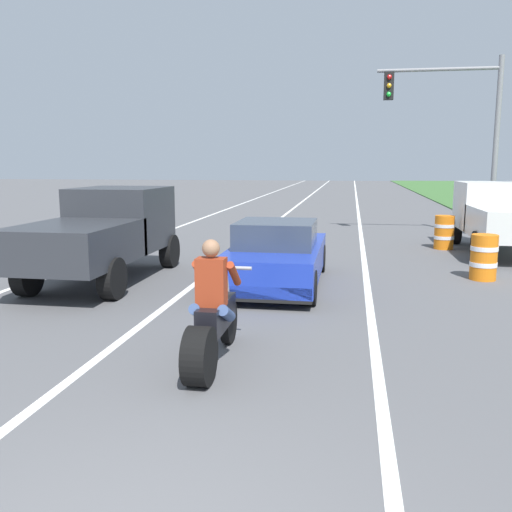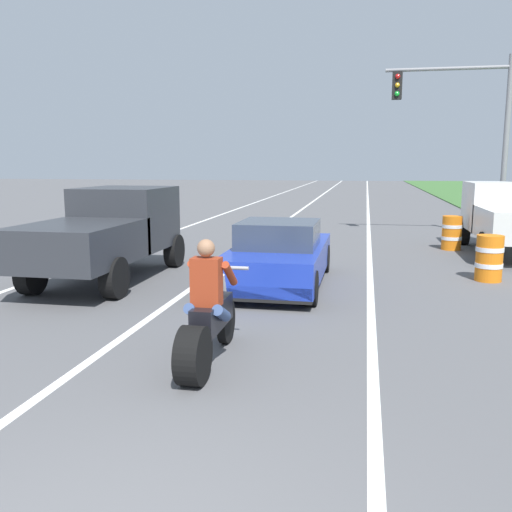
% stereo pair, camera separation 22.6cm
% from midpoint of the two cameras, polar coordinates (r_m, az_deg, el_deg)
% --- Properties ---
extents(lane_stripe_left_solid, '(0.14, 120.00, 0.01)m').
position_cam_midpoint_polar(lane_stripe_left_solid, '(23.86, -5.80, 3.40)').
color(lane_stripe_left_solid, white).
rests_on(lane_stripe_left_solid, ground).
extents(lane_stripe_right_solid, '(0.14, 120.00, 0.01)m').
position_cam_midpoint_polar(lane_stripe_right_solid, '(22.84, 11.78, 2.97)').
color(lane_stripe_right_solid, white).
rests_on(lane_stripe_right_solid, ground).
extents(lane_stripe_centre_dashed, '(0.14, 120.00, 0.01)m').
position_cam_midpoint_polar(lane_stripe_centre_dashed, '(23.08, 2.80, 3.23)').
color(lane_stripe_centre_dashed, white).
rests_on(lane_stripe_centre_dashed, ground).
extents(motorcycle_with_rider, '(0.70, 2.21, 1.62)m').
position_cam_midpoint_polar(motorcycle_with_rider, '(6.97, -4.12, -6.66)').
color(motorcycle_with_rider, black).
rests_on(motorcycle_with_rider, ground).
extents(sports_car_blue, '(1.84, 4.30, 1.37)m').
position_cam_midpoint_polar(sports_car_blue, '(11.52, 3.01, 0.01)').
color(sports_car_blue, '#1E38B2').
rests_on(sports_car_blue, ground).
extents(pickup_truck_left_lane_dark_grey, '(2.02, 4.80, 1.98)m').
position_cam_midpoint_polar(pickup_truck_left_lane_dark_grey, '(12.44, -14.42, 2.65)').
color(pickup_truck_left_lane_dark_grey, '#2D3035').
rests_on(pickup_truck_left_lane_dark_grey, ground).
extents(pickup_truck_right_shoulder_white, '(2.02, 4.80, 1.98)m').
position_cam_midpoint_polar(pickup_truck_right_shoulder_white, '(17.10, 24.87, 3.87)').
color(pickup_truck_right_shoulder_white, silver).
rests_on(pickup_truck_right_shoulder_white, ground).
extents(traffic_light_mast_near, '(4.04, 0.34, 6.00)m').
position_cam_midpoint_polar(traffic_light_mast_near, '(20.17, 21.35, 12.95)').
color(traffic_light_mast_near, gray).
rests_on(traffic_light_mast_near, ground).
extents(construction_barrel_nearest, '(0.58, 0.58, 1.00)m').
position_cam_midpoint_polar(construction_barrel_nearest, '(13.06, 23.33, -0.19)').
color(construction_barrel_nearest, orange).
rests_on(construction_barrel_nearest, ground).
extents(construction_barrel_mid, '(0.58, 0.58, 1.00)m').
position_cam_midpoint_polar(construction_barrel_mid, '(17.39, 19.85, 2.26)').
color(construction_barrel_mid, orange).
rests_on(construction_barrel_mid, ground).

